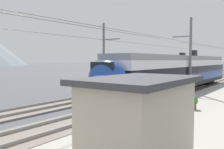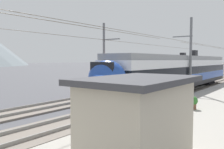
{
  "view_description": "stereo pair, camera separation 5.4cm",
  "coord_description": "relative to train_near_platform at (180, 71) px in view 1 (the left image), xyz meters",
  "views": [
    {
      "loc": [
        -11.94,
        -8.15,
        3.43
      ],
      "look_at": [
        2.2,
        2.45,
        2.32
      ],
      "focal_mm": 37.94,
      "sensor_mm": 36.0,
      "label": 1
    },
    {
      "loc": [
        -11.91,
        -8.19,
        3.43
      ],
      "look_at": [
        2.2,
        2.45,
        2.32
      ],
      "focal_mm": 37.94,
      "sensor_mm": 36.0,
      "label": 2
    }
  ],
  "objects": [
    {
      "name": "potted_plant_platform_edge",
      "position": [
        -14.63,
        -3.64,
        -1.5
      ],
      "size": [
        0.52,
        0.52,
        0.7
      ],
      "color": "brown",
      "rests_on": "platform_slab"
    },
    {
      "name": "platform_sign",
      "position": [
        -10.45,
        -3.82,
        -0.38
      ],
      "size": [
        0.7,
        0.08,
        2.04
      ],
      "color": "#59595B",
      "rests_on": "platform_slab"
    },
    {
      "name": "catenary_mast_far_side",
      "position": [
        -4.69,
        6.29,
        1.57
      ],
      "size": [
        42.34,
        2.17,
        7.24
      ],
      "color": "slate",
      "rests_on": "ground"
    },
    {
      "name": "catenary_mast_mid",
      "position": [
        -1.62,
        -1.53,
        1.65
      ],
      "size": [
        42.34,
        1.95,
        7.41
      ],
      "color": "slate",
      "rests_on": "ground"
    },
    {
      "name": "platform_shelter",
      "position": [
        -18.21,
        -5.77,
        -0.56
      ],
      "size": [
        3.76,
        2.46,
        2.58
      ],
      "color": "#B7AD99",
      "rests_on": "platform_slab"
    },
    {
      "name": "ground_plane",
      "position": [
        -12.13,
        -1.02,
        -2.22
      ],
      "size": [
        400.0,
        400.0,
        0.0
      ],
      "primitive_type": "plane",
      "color": "#4C4C51"
    },
    {
      "name": "handbag_near_sign",
      "position": [
        -9.85,
        -3.92,
        -1.71
      ],
      "size": [
        0.32,
        0.18,
        0.45
      ],
      "color": "black",
      "rests_on": "platform_slab"
    },
    {
      "name": "platform_slab",
      "position": [
        -12.13,
        -6.21,
        -2.05
      ],
      "size": [
        120.0,
        8.21,
        0.35
      ],
      "primitive_type": "cube",
      "color": "#A39E93",
      "rests_on": "ground"
    },
    {
      "name": "handbag_beside_passenger",
      "position": [
        -15.8,
        -3.56,
        -1.71
      ],
      "size": [
        0.32,
        0.18,
        0.44
      ],
      "color": "maroon",
      "rests_on": "platform_slab"
    },
    {
      "name": "track_near",
      "position": [
        -12.13,
        0.0,
        -2.16
      ],
      "size": [
        120.0,
        3.0,
        0.28
      ],
      "color": "slate",
      "rests_on": "ground"
    },
    {
      "name": "track_far",
      "position": [
        -12.13,
        4.57,
        -2.16
      ],
      "size": [
        120.0,
        3.0,
        0.28
      ],
      "color": "slate",
      "rests_on": "ground"
    },
    {
      "name": "potted_plant_by_shelter",
      "position": [
        -9.33,
        -4.46,
        -1.41
      ],
      "size": [
        0.56,
        0.56,
        0.8
      ],
      "color": "brown",
      "rests_on": "platform_slab"
    },
    {
      "name": "passenger_walking",
      "position": [
        -16.84,
        -3.75,
        -0.93
      ],
      "size": [
        0.53,
        0.22,
        1.69
      ],
      "color": "#383842",
      "rests_on": "platform_slab"
    },
    {
      "name": "train_near_platform",
      "position": [
        0.0,
        0.0,
        0.0
      ],
      "size": [
        26.25,
        2.99,
        4.27
      ],
      "color": "#2D2D30",
      "rests_on": "track_near"
    },
    {
      "name": "train_far_track",
      "position": [
        8.46,
        4.57,
        0.0
      ],
      "size": [
        28.47,
        2.91,
        4.27
      ],
      "color": "#2D2D30",
      "rests_on": "track_far"
    }
  ]
}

